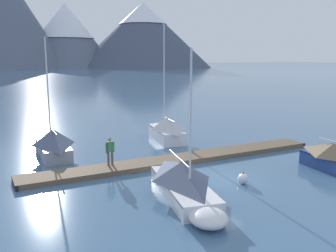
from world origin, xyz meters
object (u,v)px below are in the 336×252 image
object	(u,v)px
sailboat_mid_dock_port	(166,128)
mooring_buoy_channel_marker	(243,179)
sailboat_nearest_berth	(52,142)
sailboat_second_berth	(184,183)
person_on_dock	(110,150)

from	to	relation	value
sailboat_mid_dock_port	mooring_buoy_channel_marker	distance (m)	11.53
mooring_buoy_channel_marker	sailboat_nearest_berth	bearing A→B (deg)	127.66
sailboat_second_berth	mooring_buoy_channel_marker	distance (m)	3.84
sailboat_nearest_berth	person_on_dock	xyz separation A→B (m)	(2.56, -5.21, 0.37)
sailboat_nearest_berth	sailboat_mid_dock_port	bearing A→B (deg)	5.15
sailboat_mid_dock_port	mooring_buoy_channel_marker	xyz separation A→B (m)	(-0.88, -11.48, -0.67)
sailboat_mid_dock_port	person_on_dock	world-z (taller)	sailboat_mid_dock_port
person_on_dock	sailboat_mid_dock_port	bearing A→B (deg)	42.65
sailboat_nearest_berth	mooring_buoy_channel_marker	distance (m)	13.48
sailboat_second_berth	sailboat_nearest_berth	bearing A→B (deg)	111.84
sailboat_nearest_berth	person_on_dock	world-z (taller)	sailboat_nearest_berth
sailboat_second_berth	person_on_dock	xyz separation A→B (m)	(-1.88, 5.87, 0.51)
mooring_buoy_channel_marker	sailboat_mid_dock_port	bearing A→B (deg)	85.63
sailboat_nearest_berth	mooring_buoy_channel_marker	size ratio (longest dim) A/B	12.63
sailboat_second_berth	sailboat_mid_dock_port	bearing A→B (deg)	68.61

